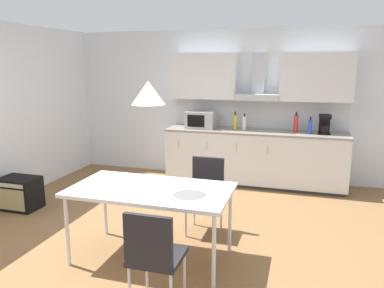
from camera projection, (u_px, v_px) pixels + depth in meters
ground_plane at (143, 249)px, 4.03m from camera, size 7.29×8.81×0.02m
wall_back at (210, 104)px, 6.57m from camera, size 5.83×0.10×2.52m
kitchen_counter at (254, 157)px, 6.15m from camera, size 2.91×0.66×0.89m
backsplash_tile at (258, 114)px, 6.30m from camera, size 2.89×0.02×0.45m
upper_wall_cabinets at (258, 78)px, 6.03m from camera, size 2.89×0.40×0.74m
microwave at (201, 120)px, 6.28m from camera, size 0.48×0.35×0.28m
coffee_maker at (324, 124)px, 5.76m from camera, size 0.18×0.19×0.30m
bottle_blue at (310, 126)px, 5.76m from camera, size 0.06×0.06×0.26m
bottle_white at (244, 123)px, 6.11m from camera, size 0.06×0.06×0.27m
bottle_red at (296, 123)px, 5.90m from camera, size 0.07×0.07×0.32m
bottle_yellow at (235, 122)px, 6.18m from camera, size 0.06×0.06×0.29m
dining_table at (151, 192)px, 3.69m from camera, size 1.58×0.85×0.75m
chair_far_right at (206, 187)px, 4.38m from camera, size 0.40×0.40×0.87m
chair_near_right at (153, 252)px, 2.87m from camera, size 0.40×0.40×0.87m
guitar_amp at (20, 193)px, 5.11m from camera, size 0.52×0.37×0.44m
pendant_lamp at (148, 93)px, 3.49m from camera, size 0.32×0.32×0.22m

